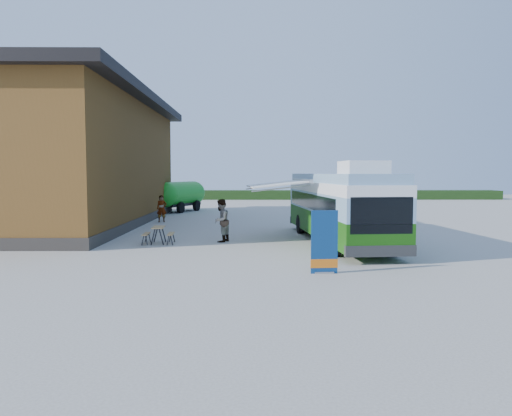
{
  "coord_description": "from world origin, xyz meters",
  "views": [
    {
      "loc": [
        -0.28,
        -18.96,
        2.97
      ],
      "look_at": [
        -0.04,
        3.45,
        1.4
      ],
      "focal_mm": 35.0,
      "sensor_mm": 36.0,
      "label": 1
    }
  ],
  "objects_px": {
    "banner": "(324,248)",
    "person_a": "(162,209)",
    "bus": "(338,205)",
    "slurry_tanker": "(180,194)",
    "picnic_table": "(158,231)",
    "person_b": "(221,221)"
  },
  "relations": [
    {
      "from": "bus",
      "to": "person_a",
      "type": "distance_m",
      "value": 12.86
    },
    {
      "from": "person_a",
      "to": "slurry_tanker",
      "type": "height_order",
      "value": "slurry_tanker"
    },
    {
      "from": "picnic_table",
      "to": "slurry_tanker",
      "type": "bearing_deg",
      "value": 91.38
    },
    {
      "from": "bus",
      "to": "picnic_table",
      "type": "xyz_separation_m",
      "value": [
        -7.64,
        -0.4,
        -1.09
      ]
    },
    {
      "from": "banner",
      "to": "picnic_table",
      "type": "distance_m",
      "value": 8.76
    },
    {
      "from": "person_a",
      "to": "person_b",
      "type": "xyz_separation_m",
      "value": [
        4.14,
        -8.87,
        0.11
      ]
    },
    {
      "from": "banner",
      "to": "person_a",
      "type": "height_order",
      "value": "banner"
    },
    {
      "from": "banner",
      "to": "person_b",
      "type": "distance_m",
      "value": 7.66
    },
    {
      "from": "person_a",
      "to": "person_b",
      "type": "relative_size",
      "value": 0.88
    },
    {
      "from": "person_b",
      "to": "person_a",
      "type": "bearing_deg",
      "value": -132.96
    },
    {
      "from": "banner",
      "to": "picnic_table",
      "type": "bearing_deg",
      "value": 129.06
    },
    {
      "from": "banner",
      "to": "picnic_table",
      "type": "relative_size",
      "value": 1.41
    },
    {
      "from": "person_a",
      "to": "slurry_tanker",
      "type": "xyz_separation_m",
      "value": [
        -0.0,
        8.17,
        0.52
      ]
    },
    {
      "from": "banner",
      "to": "person_b",
      "type": "xyz_separation_m",
      "value": [
        -3.46,
        6.83,
        0.16
      ]
    },
    {
      "from": "person_b",
      "to": "banner",
      "type": "bearing_deg",
      "value": 48.86
    },
    {
      "from": "person_b",
      "to": "slurry_tanker",
      "type": "height_order",
      "value": "slurry_tanker"
    },
    {
      "from": "person_b",
      "to": "slurry_tanker",
      "type": "distance_m",
      "value": 17.54
    },
    {
      "from": "bus",
      "to": "banner",
      "type": "bearing_deg",
      "value": -107.95
    },
    {
      "from": "banner",
      "to": "person_a",
      "type": "distance_m",
      "value": 17.44
    },
    {
      "from": "picnic_table",
      "to": "slurry_tanker",
      "type": "relative_size",
      "value": 0.23
    },
    {
      "from": "banner",
      "to": "picnic_table",
      "type": "xyz_separation_m",
      "value": [
        -6.06,
        6.32,
        -0.23
      ]
    },
    {
      "from": "picnic_table",
      "to": "slurry_tanker",
      "type": "height_order",
      "value": "slurry_tanker"
    }
  ]
}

